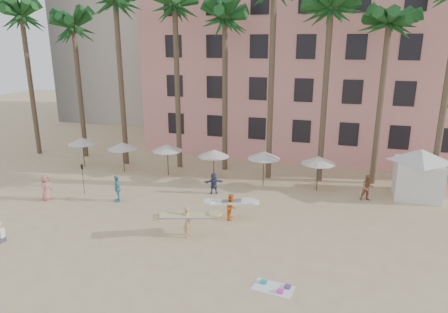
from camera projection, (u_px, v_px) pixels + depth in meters
ground at (154, 262)px, 19.99m from camera, size 120.00×120.00×0.00m
pink_hotel at (332, 69)px, 39.66m from camera, size 35.00×14.00×16.00m
palm_row at (242, 9)px, 30.02m from camera, size 44.40×5.40×16.30m
umbrella_row at (190, 150)px, 31.67m from camera, size 22.50×2.70×2.73m
cabana at (419, 169)px, 27.85m from camera, size 4.60×4.60×3.50m
beach_towel at (274, 287)px, 17.86m from camera, size 1.91×1.21×0.14m
carrier_yellow at (188, 220)px, 22.34m from camera, size 3.12×2.15×1.81m
carrier_white at (231, 206)px, 24.63m from camera, size 2.83×1.43×1.62m
beachgoers at (195, 187)px, 27.78m from camera, size 22.15×7.42×1.88m
paddle at (83, 175)px, 28.54m from camera, size 0.18×0.04×2.23m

